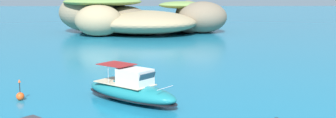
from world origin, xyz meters
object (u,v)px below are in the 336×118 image
(islet_large, at_px, (116,17))
(islet_small, at_px, (195,17))
(motorboat_teal, at_px, (131,90))
(channel_buoy, at_px, (20,96))

(islet_large, xyz_separation_m, islet_small, (14.58, 2.29, -0.24))
(islet_large, bearing_deg, motorboat_teal, -82.62)
(islet_small, relative_size, motorboat_teal, 2.22)
(motorboat_teal, height_order, channel_buoy, motorboat_teal)
(motorboat_teal, bearing_deg, islet_small, 80.29)
(islet_small, bearing_deg, motorboat_teal, -99.71)
(motorboat_teal, relative_size, channel_buoy, 5.11)
(channel_buoy, bearing_deg, islet_small, 71.74)
(islet_large, height_order, channel_buoy, islet_large)
(islet_small, bearing_deg, channel_buoy, -108.26)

